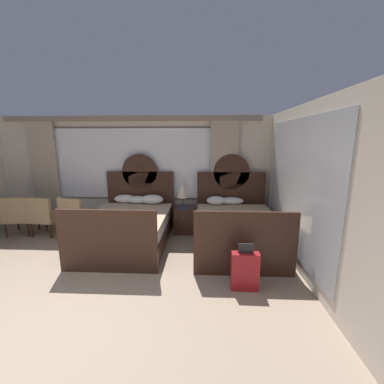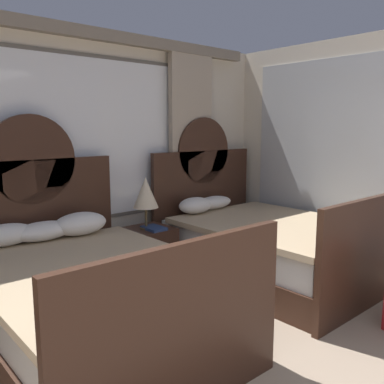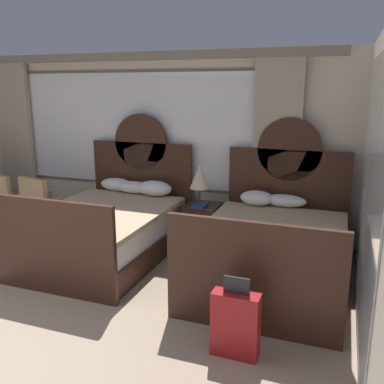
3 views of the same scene
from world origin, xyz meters
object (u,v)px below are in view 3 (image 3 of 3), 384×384
at_px(bed_near_mirror, 272,249).
at_px(armchair_by_window_left, 44,204).
at_px(bed_near_window, 107,227).
at_px(book_on_nightstand, 200,205).
at_px(table_lamp_on_nightstand, 199,177).
at_px(nightstand_between_beds, 203,226).
at_px(suitcase_on_floor, 236,324).
at_px(armchair_by_window_centre, 6,200).

xyz_separation_m(bed_near_mirror, armchair_by_window_left, (-3.50, 0.38, 0.10)).
bearing_deg(bed_near_window, book_on_nightstand, 29.66).
height_order(bed_near_window, table_lamp_on_nightstand, bed_near_window).
distance_m(bed_near_window, table_lamp_on_nightstand, 1.40).
height_order(bed_near_mirror, armchair_by_window_left, bed_near_mirror).
bearing_deg(table_lamp_on_nightstand, book_on_nightstand, -62.88).
xyz_separation_m(nightstand_between_beds, suitcase_on_floor, (1.04, -2.25, -0.02)).
bearing_deg(book_on_nightstand, nightstand_between_beds, 87.10).
height_order(book_on_nightstand, armchair_by_window_left, armchair_by_window_left).
height_order(armchair_by_window_left, suitcase_on_floor, armchair_by_window_left).
bearing_deg(suitcase_on_floor, table_lamp_on_nightstand, 116.01).
height_order(bed_near_mirror, nightstand_between_beds, bed_near_mirror).
xyz_separation_m(armchair_by_window_centre, suitcase_on_floor, (4.18, -1.90, -0.20)).
bearing_deg(bed_near_window, nightstand_between_beds, 33.08).
height_order(table_lamp_on_nightstand, book_on_nightstand, table_lamp_on_nightstand).
relative_size(armchair_by_window_left, suitcase_on_floor, 1.28).
bearing_deg(nightstand_between_beds, suitcase_on_floor, -65.06).
height_order(bed_near_mirror, armchair_by_window_centre, bed_near_mirror).
bearing_deg(book_on_nightstand, bed_near_mirror, -30.07).
xyz_separation_m(bed_near_window, nightstand_between_beds, (1.09, 0.71, -0.08)).
bearing_deg(armchair_by_window_left, armchair_by_window_centre, -179.85).
relative_size(nightstand_between_beds, suitcase_on_floor, 0.87).
bearing_deg(bed_near_mirror, table_lamp_on_nightstand, 147.85).
bearing_deg(nightstand_between_beds, armchair_by_window_left, -171.94).
relative_size(book_on_nightstand, armchair_by_window_left, 0.29).
relative_size(nightstand_between_beds, table_lamp_on_nightstand, 1.10).
relative_size(bed_near_mirror, suitcase_on_floor, 3.22).
distance_m(nightstand_between_beds, suitcase_on_floor, 2.48).
height_order(bed_near_window, book_on_nightstand, bed_near_window).
relative_size(book_on_nightstand, armchair_by_window_centre, 0.29).
bearing_deg(book_on_nightstand, armchair_by_window_centre, -175.41).
bearing_deg(bed_near_window, suitcase_on_floor, -35.67).
distance_m(bed_near_mirror, suitcase_on_floor, 1.52).
bearing_deg(armchair_by_window_left, table_lamp_on_nightstand, 7.93).
height_order(bed_near_window, nightstand_between_beds, bed_near_window).
relative_size(bed_near_window, armchair_by_window_centre, 2.51).
relative_size(bed_near_mirror, armchair_by_window_left, 2.51).
xyz_separation_m(bed_near_mirror, armchair_by_window_centre, (-4.22, 0.38, 0.10)).
bearing_deg(bed_near_mirror, armchair_by_window_centre, 174.82).
relative_size(table_lamp_on_nightstand, suitcase_on_floor, 0.79).
xyz_separation_m(bed_near_mirror, table_lamp_on_nightstand, (-1.14, 0.71, 0.62)).
distance_m(book_on_nightstand, armchair_by_window_centre, 3.14).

